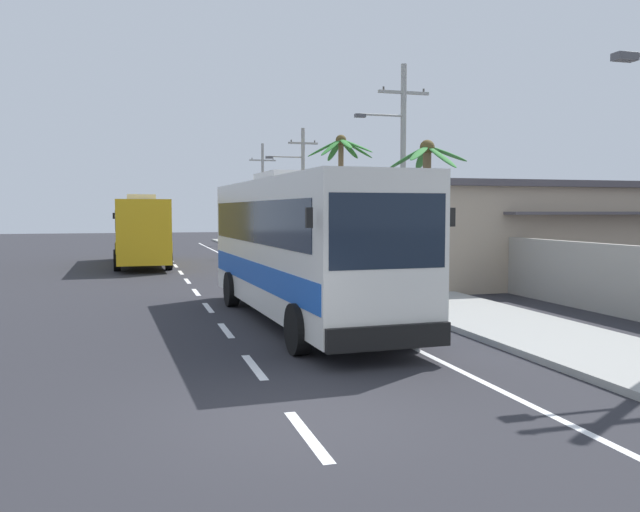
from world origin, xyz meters
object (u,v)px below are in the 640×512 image
Objects in this scene: coach_bus_foreground at (301,243)px; motorcycle_beside_bus at (288,267)px; roadside_building at (555,231)px; pedestrian_midwalk at (320,253)px; utility_pole_distant at (263,192)px; pedestrian_near_kerb at (400,265)px; coach_bus_far_lane at (141,229)px; pedestrian_far_walk at (354,255)px; utility_pole_mid at (401,165)px; utility_pole_far at (302,187)px; palm_nearest at (342,169)px; palm_second at (427,184)px.

coach_bus_foreground is 9.14m from motorcycle_beside_bus.
roadside_building reaches higher than coach_bus_foreground.
pedestrian_midwalk is at bearing 156.00° from roadside_building.
coach_bus_foreground is 40.48m from utility_pole_distant.
pedestrian_near_kerb is 34.63m from utility_pole_distant.
coach_bus_foreground is at bearing -78.90° from coach_bus_far_lane.
coach_bus_far_lane is 6.19× the size of pedestrian_far_walk.
utility_pole_far is at bearing 91.41° from utility_pole_mid.
pedestrian_far_walk is 0.20× the size of utility_pole_distant.
motorcycle_beside_bus is 0.29× the size of palm_nearest.
palm_nearest reaches higher than palm_second.
pedestrian_near_kerb is 0.28× the size of palm_second.
palm_second is at bearing -168.63° from roadside_building.
pedestrian_midwalk is (3.95, 11.96, -1.07)m from coach_bus_foreground.
motorcycle_beside_bus is 31.61m from utility_pole_distant.
utility_pole_distant is (1.64, 34.40, 3.61)m from pedestrian_near_kerb.
pedestrian_near_kerb is at bearing -57.36° from coach_bus_far_lane.
pedestrian_midwalk is at bearing -43.56° from coach_bus_far_lane.
palm_second reaches higher than coach_bus_foreground.
coach_bus_foreground is 25.38m from utility_pole_far.
motorcycle_beside_bus is 2.88m from pedestrian_far_walk.
pedestrian_far_walk is 0.26× the size of palm_nearest.
coach_bus_far_lane is at bearing 117.81° from motorcycle_beside_bus.
utility_pole_mid reaches higher than motorcycle_beside_bus.
utility_pole_distant is (0.07, 30.73, -0.25)m from utility_pole_mid.
pedestrian_near_kerb is 6.62m from pedestrian_midwalk.
pedestrian_far_walk is at bearing 176.81° from pedestrian_midwalk.
pedestrian_near_kerb is 3.66m from pedestrian_far_walk.
palm_nearest reaches higher than coach_bus_far_lane.
utility_pole_mid is at bearing -87.89° from palm_nearest.
palm_second is (-0.14, -33.37, -0.67)m from utility_pole_distant.
pedestrian_near_kerb is at bearing -81.15° from pedestrian_far_walk.
roadside_building is at bearing -7.68° from pedestrian_far_walk.
palm_nearest is at bearing -104.24° from pedestrian_near_kerb.
motorcycle_beside_bus is at bearing -106.33° from utility_pole_far.
palm_nearest is (4.68, 7.55, 4.41)m from motorcycle_beside_bus.
palm_nearest is at bearing -43.94° from pedestrian_midwalk.
pedestrian_midwalk is 0.91× the size of pedestrian_far_walk.
pedestrian_far_walk reaches higher than motorcycle_beside_bus.
utility_pole_far is 15.37m from utility_pole_distant.
palm_nearest is 1.23× the size of palm_second.
coach_bus_far_lane is at bearing -152.95° from utility_pole_far.
pedestrian_midwalk is 2.97m from pedestrian_far_walk.
motorcycle_beside_bus is 3.82m from pedestrian_midwalk.
coach_bus_far_lane is at bearing -117.19° from utility_pole_distant.
utility_pole_distant is 33.38m from palm_second.
pedestrian_far_walk is 0.20× the size of utility_pole_mid.
coach_bus_foreground is 1.61× the size of palm_nearest.
coach_bus_far_lane is 16.65m from palm_second.
utility_pole_far is (1.73, 15.42, 3.34)m from pedestrian_far_walk.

